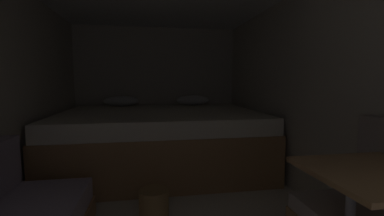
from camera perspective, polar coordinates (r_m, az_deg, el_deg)
The scene contains 6 objects.
ground_plane at distance 2.51m, azimuth -5.11°, elevation -21.91°, with size 6.74×6.74×0.00m, color beige.
wall_back at distance 4.62m, azimuth -7.61°, elevation 4.22°, with size 2.80×0.05×2.08m, color beige.
wall_right at distance 2.70m, azimuth 25.16°, elevation 2.52°, with size 0.05×4.74×2.08m, color beige.
bed at distance 3.65m, azimuth -6.86°, elevation -6.52°, with size 2.58×1.99×0.93m.
dinette_table at distance 1.58m, azimuth 34.90°, elevation -15.38°, with size 0.60×0.57×0.75m.
wicker_basket at distance 2.42m, azimuth -8.26°, elevation -19.83°, with size 0.26×0.26×0.24m.
Camera 1 is at (-0.17, -0.48, 1.17)m, focal length 24.57 mm.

